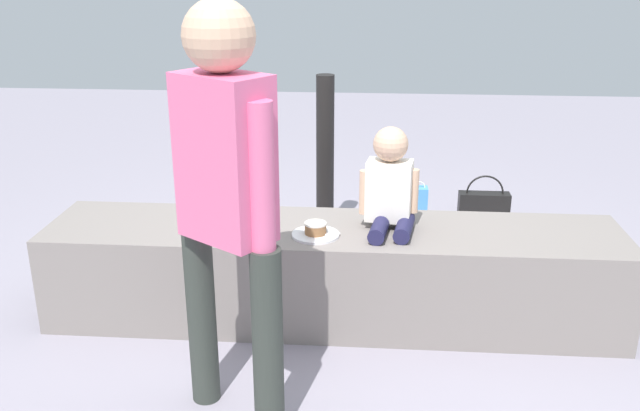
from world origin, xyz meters
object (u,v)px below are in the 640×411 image
(adult_standing, at_px, (226,185))
(gift_bag, at_px, (411,211))
(cake_plate, at_px, (316,231))
(child_seated, at_px, (390,185))
(cake_box_white, at_px, (166,243))
(handbag_black_leather, at_px, (484,207))
(water_bottle_near_gift, at_px, (229,250))
(party_cup_red, at_px, (368,268))

(adult_standing, distance_m, gift_bag, 2.18)
(gift_bag, bearing_deg, adult_standing, -111.67)
(adult_standing, xyz_separation_m, cake_plate, (0.25, 0.70, -0.45))
(child_seated, height_order, adult_standing, adult_standing)
(adult_standing, distance_m, cake_box_white, 1.90)
(handbag_black_leather, bearing_deg, cake_plate, -124.91)
(child_seated, distance_m, cake_box_white, 1.61)
(adult_standing, bearing_deg, gift_bag, 68.33)
(adult_standing, distance_m, water_bottle_near_gift, 1.60)
(cake_box_white, bearing_deg, handbag_black_leather, 17.32)
(child_seated, relative_size, party_cup_red, 4.58)
(party_cup_red, bearing_deg, cake_plate, -113.31)
(cake_plate, relative_size, handbag_black_leather, 0.66)
(child_seated, xyz_separation_m, gift_bag, (0.17, 1.07, -0.52))
(water_bottle_near_gift, bearing_deg, handbag_black_leather, 27.12)
(water_bottle_near_gift, distance_m, party_cup_red, 0.80)
(adult_standing, height_order, gift_bag, adult_standing)
(gift_bag, xyz_separation_m, water_bottle_near_gift, (-1.05, -0.56, -0.06))
(gift_bag, distance_m, party_cup_red, 0.68)
(cake_plate, relative_size, cake_box_white, 0.82)
(adult_standing, bearing_deg, handbag_black_leather, 59.64)
(adult_standing, height_order, party_cup_red, adult_standing)
(party_cup_red, xyz_separation_m, cake_box_white, (-1.22, 0.24, 0.00))
(cake_plate, height_order, gift_bag, cake_plate)
(cake_box_white, bearing_deg, cake_plate, -39.88)
(child_seated, relative_size, cake_plate, 2.16)
(child_seated, bearing_deg, adult_standing, -125.41)
(gift_bag, distance_m, handbag_black_leather, 0.55)
(child_seated, bearing_deg, party_cup_red, 101.25)
(adult_standing, xyz_separation_m, gift_bag, (0.75, 1.89, -0.78))
(child_seated, distance_m, adult_standing, 1.04)
(water_bottle_near_gift, bearing_deg, gift_bag, 27.91)
(adult_standing, bearing_deg, water_bottle_near_gift, 102.68)
(child_seated, height_order, cake_plate, child_seated)
(gift_bag, relative_size, party_cup_red, 3.47)
(child_seated, xyz_separation_m, cake_box_white, (-1.31, 0.69, -0.63))
(child_seated, bearing_deg, gift_bag, 81.09)
(cake_box_white, bearing_deg, child_seated, -27.79)
(cake_plate, xyz_separation_m, gift_bag, (0.50, 1.20, -0.33))
(cake_plate, bearing_deg, child_seated, 20.25)
(adult_standing, xyz_separation_m, party_cup_red, (0.50, 1.27, -0.89))
(gift_bag, bearing_deg, handbag_black_leather, 25.39)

